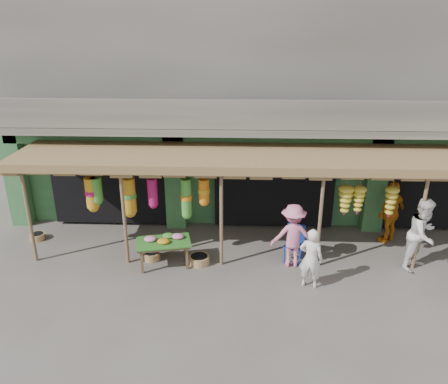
{
  "coord_description": "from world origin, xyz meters",
  "views": [
    {
      "loc": [
        -1.03,
        -10.27,
        6.04
      ],
      "look_at": [
        -1.48,
        1.0,
        1.59
      ],
      "focal_mm": 35.0,
      "sensor_mm": 36.0,
      "label": 1
    }
  ],
  "objects_px": {
    "person_right": "(423,234)",
    "person_vendor": "(391,212)",
    "flower_table": "(164,242)",
    "blue_chair": "(295,241)",
    "person_front": "(311,258)",
    "person_shopper": "(293,236)"
  },
  "relations": [
    {
      "from": "blue_chair",
      "to": "person_shopper",
      "type": "xyz_separation_m",
      "value": [
        -0.1,
        -0.28,
        0.3
      ]
    },
    {
      "from": "person_front",
      "to": "person_vendor",
      "type": "xyz_separation_m",
      "value": [
        2.62,
        2.43,
        0.16
      ]
    },
    {
      "from": "person_front",
      "to": "person_shopper",
      "type": "bearing_deg",
      "value": -55.22
    },
    {
      "from": "blue_chair",
      "to": "person_right",
      "type": "bearing_deg",
      "value": 12.51
    },
    {
      "from": "person_front",
      "to": "person_shopper",
      "type": "relative_size",
      "value": 0.89
    },
    {
      "from": "blue_chair",
      "to": "person_front",
      "type": "xyz_separation_m",
      "value": [
        0.23,
        -1.25,
        0.21
      ]
    },
    {
      "from": "person_right",
      "to": "person_shopper",
      "type": "bearing_deg",
      "value": 138.03
    },
    {
      "from": "person_vendor",
      "to": "person_shopper",
      "type": "bearing_deg",
      "value": -12.08
    },
    {
      "from": "flower_table",
      "to": "blue_chair",
      "type": "distance_m",
      "value": 3.46
    },
    {
      "from": "person_right",
      "to": "person_shopper",
      "type": "height_order",
      "value": "person_right"
    },
    {
      "from": "flower_table",
      "to": "person_right",
      "type": "height_order",
      "value": "person_right"
    },
    {
      "from": "flower_table",
      "to": "person_vendor",
      "type": "distance_m",
      "value": 6.49
    },
    {
      "from": "person_front",
      "to": "person_vendor",
      "type": "distance_m",
      "value": 3.58
    },
    {
      "from": "blue_chair",
      "to": "person_front",
      "type": "height_order",
      "value": "person_front"
    },
    {
      "from": "person_right",
      "to": "person_vendor",
      "type": "height_order",
      "value": "person_right"
    },
    {
      "from": "person_shopper",
      "to": "person_right",
      "type": "bearing_deg",
      "value": 177.46
    },
    {
      "from": "blue_chair",
      "to": "person_vendor",
      "type": "relative_size",
      "value": 0.54
    },
    {
      "from": "person_front",
      "to": "flower_table",
      "type": "bearing_deg",
      "value": 3.05
    },
    {
      "from": "person_right",
      "to": "person_vendor",
      "type": "bearing_deg",
      "value": 60.98
    },
    {
      "from": "blue_chair",
      "to": "person_right",
      "type": "distance_m",
      "value": 3.23
    },
    {
      "from": "person_front",
      "to": "person_right",
      "type": "xyz_separation_m",
      "value": [
        2.96,
        0.98,
        0.2
      ]
    },
    {
      "from": "person_front",
      "to": "person_vendor",
      "type": "height_order",
      "value": "person_vendor"
    }
  ]
}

